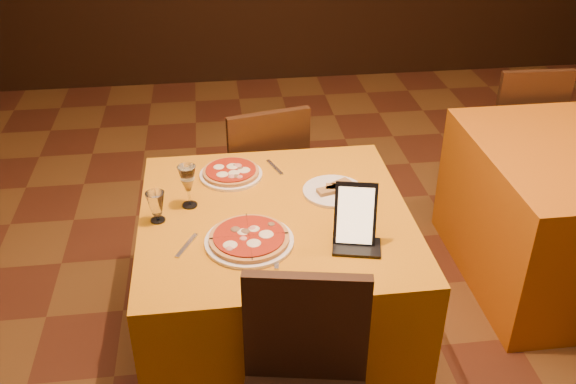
{
  "coord_description": "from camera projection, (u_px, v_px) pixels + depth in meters",
  "views": [
    {
      "loc": [
        -0.61,
        -2.09,
        2.18
      ],
      "look_at": [
        -0.34,
        0.07,
        0.86
      ],
      "focal_mm": 40.0,
      "sensor_mm": 36.0,
      "label": 1
    }
  ],
  "objects": [
    {
      "name": "pizza_far",
      "position": [
        231.0,
        173.0,
        2.87
      ],
      "size": [
        0.28,
        0.28,
        0.03
      ],
      "rotation": [
        0.0,
        0.0,
        -0.19
      ],
      "color": "white",
      "rests_on": "main_table"
    },
    {
      "name": "fork_near",
      "position": [
        187.0,
        245.0,
        2.42
      ],
      "size": [
        0.09,
        0.15,
        0.01
      ],
      "primitive_type": "cube",
      "rotation": [
        0.0,
        0.0,
        1.1
      ],
      "color": "silver",
      "rests_on": "main_table"
    },
    {
      "name": "knife",
      "position": [
        277.0,
        253.0,
        2.38
      ],
      "size": [
        0.04,
        0.2,
        0.01
      ],
      "primitive_type": "cube",
      "rotation": [
        0.0,
        0.0,
        1.43
      ],
      "color": "silver",
      "rests_on": "main_table"
    },
    {
      "name": "main_table",
      "position": [
        276.0,
        285.0,
        2.81
      ],
      "size": [
        1.1,
        1.1,
        0.75
      ],
      "primitive_type": "cube",
      "color": "orange",
      "rests_on": "floor"
    },
    {
      "name": "chair_main_far",
      "position": [
        259.0,
        176.0,
        3.47
      ],
      "size": [
        0.54,
        0.54,
        0.91
      ],
      "primitive_type": null,
      "rotation": [
        0.0,
        0.0,
        3.36
      ],
      "color": "black",
      "rests_on": "floor"
    },
    {
      "name": "tablet",
      "position": [
        355.0,
        214.0,
        2.39
      ],
      "size": [
        0.18,
        0.13,
        0.23
      ],
      "primitive_type": "cube",
      "rotation": [
        -0.35,
        0.0,
        -0.23
      ],
      "color": "black",
      "rests_on": "main_table"
    },
    {
      "name": "pizza_near",
      "position": [
        249.0,
        239.0,
        2.43
      ],
      "size": [
        0.34,
        0.34,
        0.03
      ],
      "rotation": [
        0.0,
        0.0,
        0.43
      ],
      "color": "white",
      "rests_on": "main_table"
    },
    {
      "name": "floor",
      "position": [
        361.0,
        354.0,
        2.98
      ],
      "size": [
        6.0,
        7.0,
        0.01
      ],
      "primitive_type": "cube",
      "color": "#5E2D19",
      "rests_on": "ground"
    },
    {
      "name": "fork_far",
      "position": [
        275.0,
        167.0,
        2.94
      ],
      "size": [
        0.07,
        0.15,
        0.01
      ],
      "primitive_type": "cube",
      "rotation": [
        0.0,
        0.0,
        1.91
      ],
      "color": "#A7A6AC",
      "rests_on": "main_table"
    },
    {
      "name": "wine_glass",
      "position": [
        188.0,
        186.0,
        2.62
      ],
      "size": [
        0.08,
        0.08,
        0.19
      ],
      "primitive_type": null,
      "rotation": [
        0.0,
        0.0,
        0.06
      ],
      "color": "tan",
      "rests_on": "main_table"
    },
    {
      "name": "cutlet_dish",
      "position": [
        333.0,
        190.0,
        2.75
      ],
      "size": [
        0.26,
        0.26,
        0.03
      ],
      "rotation": [
        0.0,
        0.0,
        0.09
      ],
      "color": "white",
      "rests_on": "main_table"
    },
    {
      "name": "water_glass",
      "position": [
        156.0,
        207.0,
        2.54
      ],
      "size": [
        0.1,
        0.1,
        0.13
      ],
      "primitive_type": null,
      "rotation": [
        0.0,
        0.0,
        0.44
      ],
      "color": "white",
      "rests_on": "main_table"
    },
    {
      "name": "chair_side_far",
      "position": [
        512.0,
        130.0,
        3.97
      ],
      "size": [
        0.48,
        0.48,
        0.91
      ],
      "primitive_type": null,
      "rotation": [
        0.0,
        0.0,
        3.1
      ],
      "color": "black",
      "rests_on": "floor"
    }
  ]
}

